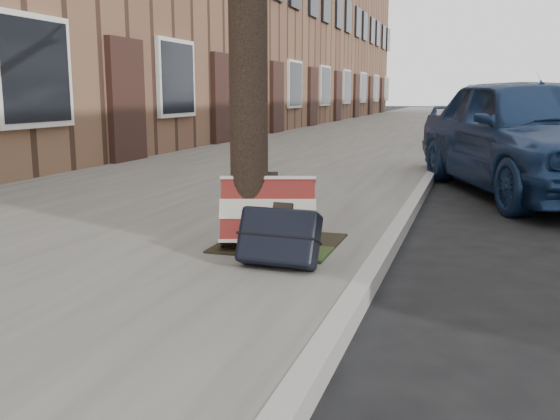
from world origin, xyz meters
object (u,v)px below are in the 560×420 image
(suitcase_red, at_px, (268,213))
(car_near_mid, at_px, (507,117))
(car_near_front, at_px, (530,134))
(suitcase_navy, at_px, (279,237))

(suitcase_red, bearing_deg, car_near_mid, 62.40)
(car_near_front, distance_m, car_near_mid, 6.95)
(suitcase_navy, xyz_separation_m, car_near_front, (1.76, 4.45, 0.41))
(suitcase_navy, height_order, car_near_mid, car_near_mid)
(suitcase_red, relative_size, suitcase_navy, 1.29)
(car_near_front, bearing_deg, suitcase_navy, -131.62)
(suitcase_navy, bearing_deg, car_near_front, 71.54)
(suitcase_red, xyz_separation_m, car_near_mid, (2.00, 10.92, 0.33))
(suitcase_navy, bearing_deg, car_near_mid, 84.35)
(car_near_front, xyz_separation_m, car_near_mid, (0.01, 6.95, -0.03))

